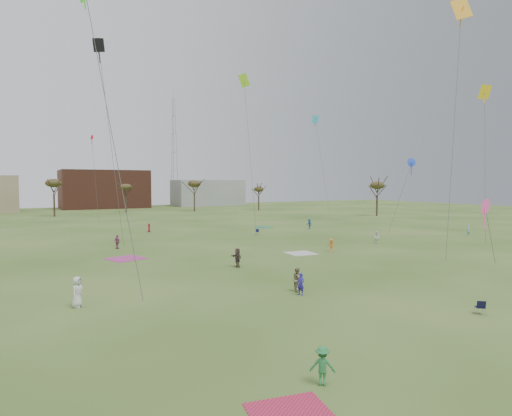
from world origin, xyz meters
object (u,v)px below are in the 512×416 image
flyer_near_right (301,284)px  radio_tower (174,152)px  flyer_near_left (77,292)px  camp_chair_center (480,310)px  camp_chair_right (257,233)px  flyer_near_center (322,366)px

flyer_near_right → radio_tower: bearing=144.3°
flyer_near_left → camp_chair_center: (20.93, -13.48, -0.72)m
camp_chair_right → radio_tower: bearing=116.3°
flyer_near_left → camp_chair_center: size_ratio=2.26×
camp_chair_center → flyer_near_center: bearing=51.2°
flyer_near_left → flyer_near_right: size_ratio=1.27×
flyer_near_left → flyer_near_center: flyer_near_left is taller
flyer_near_left → camp_chair_right: flyer_near_left is taller
camp_chair_center → camp_chair_right: (8.08, 41.49, 0.00)m
flyer_near_center → radio_tower: size_ratio=0.04×
flyer_near_center → camp_chair_center: size_ratio=1.77×
flyer_near_center → flyer_near_right: 13.55m
camp_chair_right → flyer_near_right: bearing=-77.3°
flyer_near_right → camp_chair_right: (14.91, 32.56, -0.52)m
camp_chair_right → radio_tower: 95.49m
flyer_near_right → camp_chair_center: 11.26m
flyer_near_right → flyer_near_center: bearing=-52.7°
flyer_near_left → radio_tower: size_ratio=0.05×
flyer_near_center → radio_tower: (39.94, 135.95, 18.44)m
camp_chair_right → flyer_near_left: bearing=-98.7°
radio_tower → camp_chair_center: bearing=-101.0°
camp_chair_center → radio_tower: radio_tower is taller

